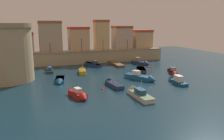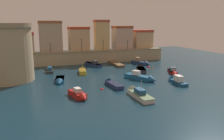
% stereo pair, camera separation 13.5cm
% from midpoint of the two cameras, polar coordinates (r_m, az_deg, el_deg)
% --- Properties ---
extents(ground_plane, '(103.55, 103.55, 0.00)m').
position_cam_midpoint_polar(ground_plane, '(46.93, 0.44, -1.89)').
color(ground_plane, '#112D3D').
extents(quay_wall, '(44.07, 2.81, 3.55)m').
position_cam_midpoint_polar(quay_wall, '(64.01, -5.17, 3.39)').
color(quay_wall, tan).
rests_on(quay_wall, ground).
extents(old_town_backdrop, '(40.46, 6.19, 8.87)m').
position_cam_midpoint_polar(old_town_backdrop, '(66.81, -6.98, 8.16)').
color(old_town_backdrop, tan).
rests_on(old_town_backdrop, ground).
extents(fortress_tower, '(10.54, 10.54, 11.22)m').
position_cam_midpoint_polar(fortress_tower, '(47.76, -25.40, 4.12)').
color(fortress_tower, tan).
rests_on(fortress_tower, ground).
extents(pier_dock, '(1.95, 8.14, 0.70)m').
position_cam_midpoint_polar(pier_dock, '(60.84, 1.13, 1.58)').
color(pier_dock, brown).
rests_on(pier_dock, ground).
extents(quay_lamp_0, '(0.32, 0.32, 3.05)m').
position_cam_midpoint_polar(quay_lamp_0, '(61.80, -15.51, 6.28)').
color(quay_lamp_0, black).
rests_on(quay_lamp_0, quay_wall).
extents(quay_lamp_1, '(0.32, 0.32, 3.89)m').
position_cam_midpoint_polar(quay_lamp_1, '(62.90, -7.74, 7.14)').
color(quay_lamp_1, black).
rests_on(quay_lamp_1, quay_wall).
extents(quay_lamp_2, '(0.32, 0.32, 3.47)m').
position_cam_midpoint_polar(quay_lamp_2, '(64.47, -2.22, 7.13)').
color(quay_lamp_2, black).
rests_on(quay_lamp_2, quay_wall).
extents(quay_lamp_3, '(0.32, 0.32, 3.29)m').
position_cam_midpoint_polar(quay_lamp_3, '(67.12, 4.08, 7.21)').
color(quay_lamp_3, black).
rests_on(quay_lamp_3, quay_wall).
extents(moored_boat_0, '(2.16, 6.31, 2.36)m').
position_cam_midpoint_polar(moored_boat_0, '(40.81, 0.06, -3.48)').
color(moored_boat_0, navy).
rests_on(moored_boat_0, ground).
extents(moored_boat_1, '(1.91, 6.16, 2.00)m').
position_cam_midpoint_polar(moored_boat_1, '(44.46, 16.15, -2.51)').
color(moored_boat_1, '#195689').
rests_on(moored_boat_1, ground).
extents(moored_boat_2, '(3.76, 7.30, 1.84)m').
position_cam_midpoint_polar(moored_boat_2, '(59.90, -5.12, 1.55)').
color(moored_boat_2, navy).
rests_on(moored_boat_2, ground).
extents(moored_boat_3, '(3.79, 6.22, 1.79)m').
position_cam_midpoint_polar(moored_boat_3, '(53.67, 7.39, 0.23)').
color(moored_boat_3, '#333338').
rests_on(moored_boat_3, ground).
extents(moored_boat_4, '(2.64, 5.15, 1.78)m').
position_cam_midpoint_polar(moored_boat_4, '(34.49, -8.32, -6.31)').
color(moored_boat_4, red).
rests_on(moored_boat_4, ground).
extents(moored_boat_5, '(2.58, 6.14, 1.57)m').
position_cam_midpoint_polar(moored_boat_5, '(44.26, -13.17, -2.68)').
color(moored_boat_5, '#195689').
rests_on(moored_boat_5, ground).
extents(moored_boat_6, '(4.08, 6.10, 2.23)m').
position_cam_midpoint_polar(moored_boat_6, '(62.11, 7.59, 1.91)').
color(moored_boat_6, navy).
rests_on(moored_boat_6, ground).
extents(moored_boat_7, '(2.17, 5.25, 3.24)m').
position_cam_midpoint_polar(moored_boat_7, '(51.80, -7.54, -0.19)').
color(moored_boat_7, gold).
rests_on(moored_boat_7, ground).
extents(moored_boat_8, '(2.17, 6.76, 1.75)m').
position_cam_midpoint_polar(moored_boat_8, '(55.64, -15.49, 0.20)').
color(moored_boat_8, '#333338').
rests_on(moored_boat_8, ground).
extents(moored_boat_9, '(1.90, 7.27, 3.33)m').
position_cam_midpoint_polar(moored_boat_9, '(35.30, 6.55, -5.89)').
color(moored_boat_9, silver).
rests_on(moored_boat_9, ground).
extents(moored_boat_12, '(3.79, 6.29, 1.79)m').
position_cam_midpoint_polar(moored_boat_12, '(52.16, 15.52, -0.53)').
color(moored_boat_12, red).
rests_on(moored_boat_12, ground).
extents(moored_boat_13, '(4.96, 7.18, 2.48)m').
position_cam_midpoint_polar(moored_boat_13, '(45.13, 7.69, -1.87)').
color(moored_boat_13, '#195689').
rests_on(moored_boat_13, ground).
extents(mooring_buoy_0, '(0.46, 0.46, 0.46)m').
position_cam_midpoint_polar(mooring_buoy_0, '(58.17, 10.39, 0.61)').
color(mooring_buoy_0, '#EA4C19').
rests_on(mooring_buoy_0, ground).
extents(mooring_buoy_1, '(0.69, 0.69, 0.69)m').
position_cam_midpoint_polar(mooring_buoy_1, '(58.14, 9.40, 0.64)').
color(mooring_buoy_1, red).
rests_on(mooring_buoy_1, ground).
extents(mooring_buoy_2, '(0.50, 0.50, 0.50)m').
position_cam_midpoint_polar(mooring_buoy_2, '(38.52, -2.45, -4.98)').
color(mooring_buoy_2, red).
rests_on(mooring_buoy_2, ground).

